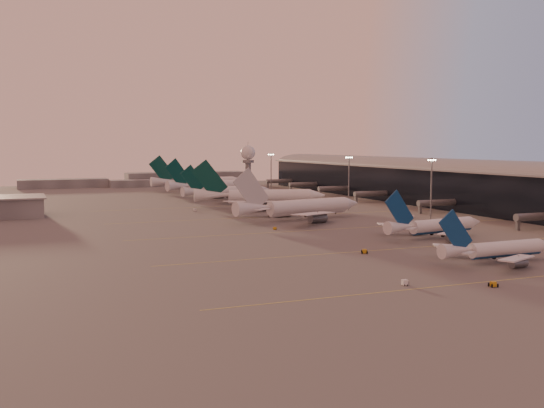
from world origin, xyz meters
name	(u,v)px	position (x,y,z in m)	size (l,w,h in m)	color
ground	(383,257)	(0.00, 0.00, 0.00)	(700.00, 700.00, 0.00)	#4C4A4A
taxiway_markings	(372,227)	(30.00, 56.00, 0.01)	(180.00, 185.25, 0.02)	#D2C84A
terminal	(453,184)	(107.88, 110.09, 10.52)	(57.00, 362.00, 23.04)	black
radar_tower	(248,165)	(5.00, 120.00, 20.95)	(6.40, 6.40, 31.10)	slate
mast_b	(431,188)	(55.00, 55.00, 13.74)	(3.60, 0.56, 25.00)	slate
mast_c	(349,180)	(50.00, 110.00, 13.74)	(3.60, 0.56, 25.00)	slate
mast_d	(271,172)	(48.00, 200.00, 13.74)	(3.60, 0.56, 25.00)	slate
distant_horizon	(151,180)	(2.62, 325.14, 3.89)	(165.00, 37.50, 9.00)	slate
narrowbody_near	(498,252)	(22.55, -18.19, 2.90)	(36.62, 29.23, 14.31)	silver
narrowbody_mid	(435,228)	(33.84, 23.16, 3.28)	(41.29, 32.72, 16.20)	silver
widebody_white	(301,211)	(14.66, 85.01, 3.71)	(60.09, 47.67, 21.39)	silver
greentail_a	(261,199)	(16.79, 135.12, 4.07)	(62.45, 49.85, 23.07)	silver
greentail_b	(228,194)	(15.85, 183.23, 3.46)	(53.43, 42.77, 19.57)	silver
greentail_c	(213,188)	(18.88, 221.70, 3.92)	(59.88, 47.74, 22.22)	silver
greentail_d	(199,184)	(20.15, 256.44, 4.11)	(64.05, 51.68, 23.25)	silver
gsv_truck_a	(407,279)	(-13.53, -31.41, 1.26)	(6.25, 2.66, 2.46)	silver
gsv_tug_near	(493,284)	(2.44, -39.60, 0.54)	(2.84, 4.01, 1.05)	#C69117
gsv_tug_mid	(364,251)	(-1.79, 6.58, 0.57)	(4.50, 3.80, 1.11)	#C69117
gsv_truck_b	(463,227)	(54.27, 35.04, 1.29)	(6.44, 2.82, 2.53)	silver
gsv_truck_c	(276,227)	(-5.79, 61.36, 1.00)	(5.14, 3.07, 1.95)	#C69117
gsv_catering_b	(413,213)	(60.13, 73.85, 2.20)	(5.84, 4.03, 4.40)	silver
gsv_tug_far	(270,215)	(7.64, 100.00, 0.47)	(3.17, 3.71, 0.91)	silver
gsv_truck_d	(195,209)	(-16.15, 132.47, 1.21)	(2.39, 5.96, 2.38)	silver
gsv_tug_hangar	(291,202)	(40.82, 154.13, 0.47)	(3.51, 2.52, 0.91)	#C69117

